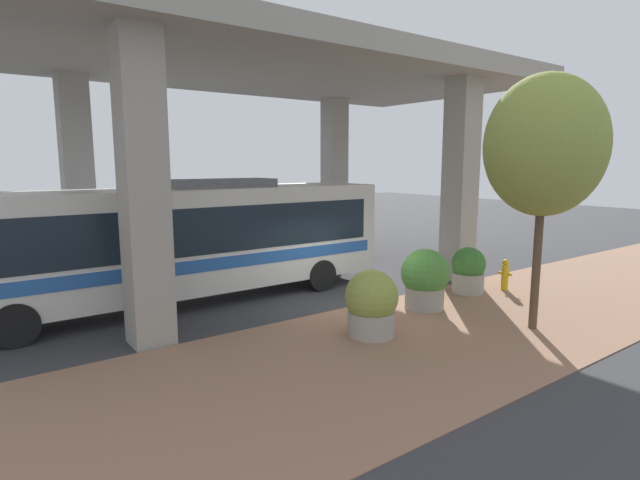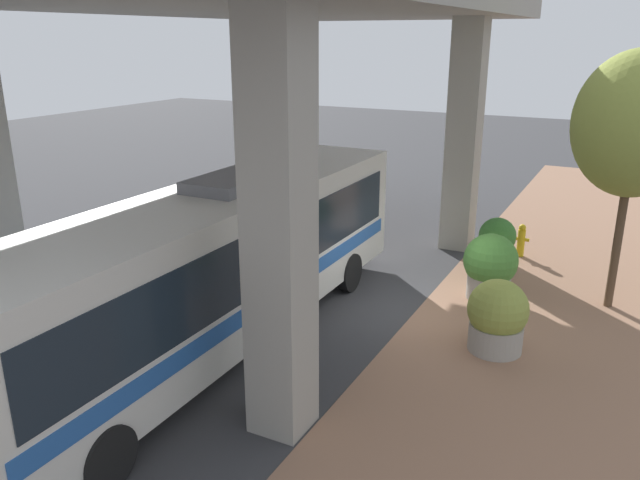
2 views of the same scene
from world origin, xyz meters
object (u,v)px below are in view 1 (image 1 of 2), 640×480
Objects in this scene: fire_hydrant at (505,275)px; planter_front at (468,271)px; planter_middle at (425,279)px; planter_back at (371,304)px; bus at (183,237)px; street_tree_near at (545,146)px.

planter_front is at bearing 69.52° from fire_hydrant.
planter_back is at bearing 105.93° from planter_middle.
planter_middle is at bearing 98.25° from planter_front.
planter_back is at bearing -154.80° from bus.
planter_back is at bearing 95.80° from fire_hydrant.
bus is 12.28× the size of fire_hydrant.
street_tree_near is at bearing -162.41° from planter_middle.
bus is at bearing 48.92° from planter_middle.
street_tree_near is (-7.22, -6.01, 2.48)m from bus.
street_tree_near is (-1.97, -3.54, 3.64)m from planter_back.
street_tree_near is (-2.73, -0.87, 3.56)m from planter_middle.
bus is 7.84× the size of planter_back.
fire_hydrant is 6.31m from planter_back.
fire_hydrant is at bearing -110.48° from planter_front.
planter_front is at bearing -81.75° from planter_middle.
fire_hydrant is 0.60× the size of planter_middle.
planter_front is 2.38m from planter_middle.
planter_back is 5.45m from street_tree_near.
planter_middle is (-4.49, -5.15, -1.08)m from bus.
planter_middle is at bearing 87.98° from fire_hydrant.
street_tree_near is (-3.07, 1.48, 3.69)m from planter_front.
planter_middle is 4.57m from street_tree_near.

